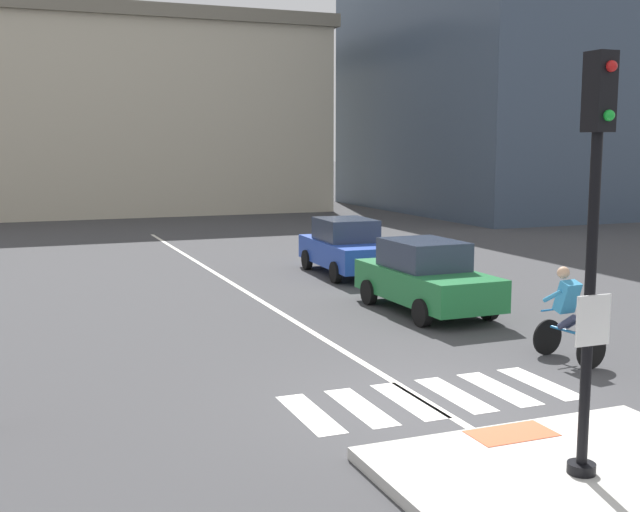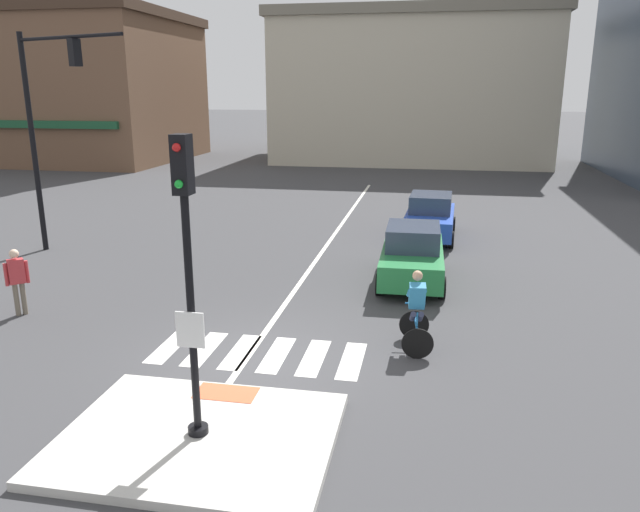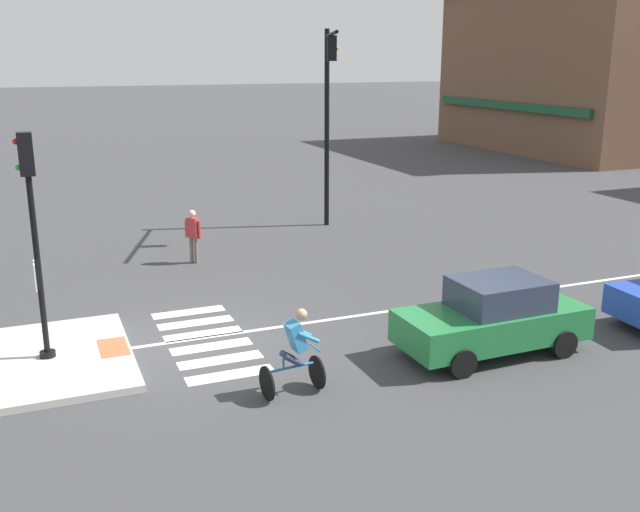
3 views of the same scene
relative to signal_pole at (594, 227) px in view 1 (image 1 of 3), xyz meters
The scene contains 16 objects.
ground_plane 4.20m from the signal_pole, 90.00° to the left, with size 300.00×300.00×0.00m, color #3D3D3F.
traffic_island 2.87m from the signal_pole, 90.00° to the left, with size 4.28×3.35×0.15m, color beige.
tactile_pad_front 3.09m from the signal_pole, 90.00° to the left, with size 1.10×0.60×0.01m, color #DB5B38.
signal_pole is the anchor object (origin of this frame).
crosswalk_stripe_a 4.90m from the signal_pole, 120.46° to the left, with size 0.44×1.80×0.01m, color silver.
crosswalk_stripe_b 4.63m from the signal_pole, 109.43° to the left, with size 0.44×1.80×0.01m, color silver.
crosswalk_stripe_c 4.49m from the signal_pole, 96.71° to the left, with size 0.44×1.80×0.01m, color silver.
crosswalk_stripe_d 4.49m from the signal_pole, 83.29° to the left, with size 0.44×1.80×0.01m, color silver.
crosswalk_stripe_e 4.63m from the signal_pole, 70.57° to the left, with size 0.44×1.80×0.01m, color silver.
crosswalk_stripe_f 4.90m from the signal_pole, 59.54° to the left, with size 0.44×1.80×0.01m, color silver.
lane_centre_line 13.33m from the signal_pole, 90.75° to the left, with size 0.14×28.00×0.01m, color silver.
building_corner_left 41.46m from the signal_pole, 52.68° to the left, with size 21.37×19.10×15.66m.
building_corner_right 43.49m from the signal_pole, 88.00° to the left, with size 20.48×17.66×10.91m.
car_blue_eastbound_far 14.99m from the signal_pole, 76.74° to the left, with size 1.98×4.17×1.64m.
car_green_eastbound_mid 9.65m from the signal_pole, 71.61° to the left, with size 1.90×4.13×1.64m.
cyclist 5.78m from the signal_pole, 53.16° to the left, with size 0.77×1.15×1.68m.
Camera 1 is at (-5.86, -9.81, 3.82)m, focal length 44.56 mm.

